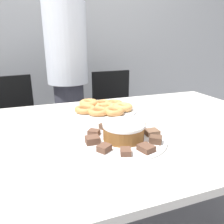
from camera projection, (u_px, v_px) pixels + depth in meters
The scene contains 27 objects.
wall_back at pixel (66, 27), 2.35m from camera, with size 8.00×0.05×2.60m.
table at pixel (121, 141), 1.09m from camera, with size 1.72×1.05×0.76m.
person_standing at pixel (68, 76), 1.89m from camera, with size 0.34×0.34×1.64m.
office_chair_left at pixel (16, 132), 1.88m from camera, with size 0.51×0.51×0.87m.
office_chair_right at pixel (117, 119), 2.18m from camera, with size 0.47×0.47×0.87m.
plate_cake at pixel (123, 140), 0.92m from camera, with size 0.36×0.36×0.01m.
plate_donuts at pixel (104, 110), 1.30m from camera, with size 0.38×0.38×0.01m.
frosted_cake at pixel (124, 131), 0.90m from camera, with size 0.17×0.17×0.07m.
lamington_0 at pixel (152, 132), 0.95m from camera, with size 0.06×0.05×0.02m.
lamington_1 at pixel (139, 126), 1.01m from camera, with size 0.07×0.06×0.03m.
lamington_2 at pixel (122, 124), 1.04m from camera, with size 0.06×0.07×0.03m.
lamington_3 at pixel (105, 127), 1.01m from camera, with size 0.06×0.06×0.02m.
lamington_4 at pixel (94, 132), 0.95m from camera, with size 0.06×0.06×0.02m.
lamington_5 at pixel (93, 140), 0.87m from camera, with size 0.06×0.05×0.03m.
lamington_6 at pixel (104, 148), 0.81m from camera, with size 0.06×0.06×0.02m.
lamington_7 at pixel (126, 152), 0.78m from camera, with size 0.05×0.06×0.02m.
lamington_8 at pixel (146, 148), 0.81m from camera, with size 0.06×0.07×0.02m.
lamington_9 at pixel (156, 140), 0.87m from camera, with size 0.06×0.06×0.03m.
donut_0 at pixel (104, 107), 1.30m from camera, with size 0.12×0.12×0.03m.
donut_1 at pixel (114, 111), 1.21m from camera, with size 0.11×0.11×0.03m.
donut_2 at pixel (123, 107), 1.28m from camera, with size 0.12×0.12×0.04m.
donut_3 at pixel (114, 104), 1.36m from camera, with size 0.11×0.11×0.03m.
donut_4 at pixel (104, 104), 1.37m from camera, with size 0.12×0.12×0.03m.
donut_5 at pixel (89, 103), 1.35m from camera, with size 0.12×0.12×0.04m.
donut_6 at pixel (86, 109), 1.25m from camera, with size 0.13×0.13×0.03m.
donut_7 at pixel (98, 111), 1.21m from camera, with size 0.12×0.12×0.03m.
napkin at pixel (219, 116), 1.21m from camera, with size 0.14×0.12×0.01m.
Camera 1 is at (-0.38, -0.92, 1.16)m, focal length 35.00 mm.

